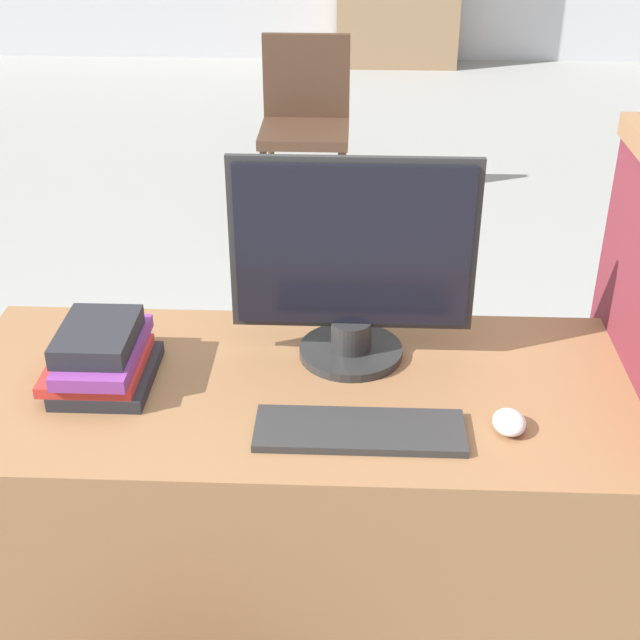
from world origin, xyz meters
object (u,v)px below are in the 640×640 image
keyboard (360,431)px  mouse (509,422)px  book_stack (101,357)px  far_chair (305,116)px  monitor (353,265)px

keyboard → mouse: (0.29, 0.02, 0.01)m
mouse → book_stack: size_ratio=0.30×
book_stack → far_chair: size_ratio=0.31×
keyboard → book_stack: (-0.54, 0.17, 0.05)m
mouse → book_stack: bearing=170.2°
monitor → book_stack: (-0.52, -0.12, -0.16)m
monitor → far_chair: 2.76m
keyboard → book_stack: 0.57m
keyboard → book_stack: book_stack is taller
keyboard → monitor: bearing=94.1°
monitor → far_chair: bearing=95.5°
keyboard → far_chair: (-0.28, 3.00, -0.27)m
mouse → far_chair: (-0.57, 2.97, -0.28)m
book_stack → far_chair: (0.26, 2.83, -0.32)m
mouse → monitor: bearing=139.3°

